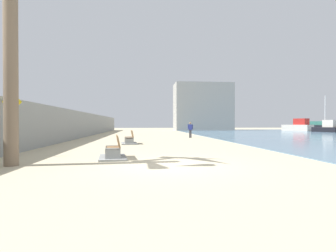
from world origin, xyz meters
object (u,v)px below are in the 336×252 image
object	(u,v)px
bench_near	(113,153)
person_walking	(190,129)
boat_mid_bay	(327,128)
bench_far	(129,141)
boat_nearest	(298,126)
boat_outer	(313,127)
pedestrian_sign	(12,117)

from	to	relation	value
bench_near	person_walking	distance (m)	16.77
bench_near	boat_mid_bay	size ratio (longest dim) A/B	0.36
boat_mid_bay	bench_far	bearing A→B (deg)	-145.22
boat_nearest	boat_outer	world-z (taller)	boat_nearest
bench_near	boat_mid_bay	distance (m)	44.06
boat_nearest	boat_outer	xyz separation A→B (m)	(5.57, 3.48, -0.15)
bench_near	person_walking	size ratio (longest dim) A/B	1.36
boat_outer	pedestrian_sign	distance (m)	57.81
boat_mid_bay	pedestrian_sign	world-z (taller)	boat_mid_bay
bench_far	bench_near	bearing A→B (deg)	-92.10
bench_far	pedestrian_sign	distance (m)	8.73
person_walking	boat_mid_bay	world-z (taller)	boat_mid_bay
boat_mid_bay	boat_nearest	distance (m)	7.42
person_walking	boat_mid_bay	bearing A→B (deg)	29.28
bench_near	boat_mid_bay	xyz separation A→B (m)	(32.13, 30.14, 0.56)
bench_far	person_walking	bearing A→B (deg)	52.09
bench_far	person_walking	world-z (taller)	person_walking
boat_nearest	bench_far	bearing A→B (deg)	-136.65
boat_nearest	boat_outer	distance (m)	6.57
boat_mid_bay	boat_outer	size ratio (longest dim) A/B	0.87
person_walking	pedestrian_sign	distance (m)	18.17
person_walking	boat_nearest	xyz separation A→B (m)	(25.38, 21.95, -0.02)
person_walking	boat_outer	world-z (taller)	boat_outer
person_walking	boat_nearest	world-z (taller)	boat_nearest
boat_nearest	pedestrian_sign	size ratio (longest dim) A/B	2.03
boat_mid_bay	boat_nearest	size ratio (longest dim) A/B	1.05
boat_mid_bay	person_walking	bearing A→B (deg)	-150.72
bench_far	person_walking	xyz separation A→B (m)	(5.88, 7.55, 0.71)
person_walking	boat_nearest	bearing A→B (deg)	40.86
person_walking	boat_mid_bay	size ratio (longest dim) A/B	0.27
bench_near	boat_mid_bay	world-z (taller)	boat_mid_bay
bench_near	pedestrian_sign	bearing A→B (deg)	168.77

